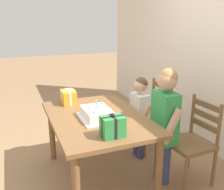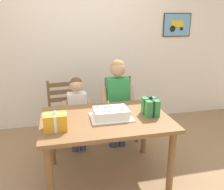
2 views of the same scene
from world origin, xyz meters
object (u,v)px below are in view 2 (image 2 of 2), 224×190
(gift_box_beside_cake, at_px, (150,107))
(dining_table, at_px, (106,126))
(child_younger, at_px, (77,108))
(gift_box_red_large, at_px, (55,122))
(child_older, at_px, (118,96))
(birthday_cake, at_px, (111,113))
(chair_left, at_px, (64,113))
(chair_right, at_px, (121,108))

(gift_box_beside_cake, bearing_deg, dining_table, 176.74)
(gift_box_beside_cake, bearing_deg, child_younger, 138.62)
(gift_box_red_large, height_order, child_older, child_older)
(gift_box_red_large, relative_size, child_older, 0.18)
(birthday_cake, distance_m, gift_box_beside_cake, 0.45)
(dining_table, relative_size, child_younger, 1.30)
(chair_left, xyz_separation_m, child_younger, (0.17, -0.28, 0.17))
(chair_left, height_order, child_younger, child_younger)
(chair_right, bearing_deg, gift_box_red_large, -130.47)
(gift_box_beside_cake, height_order, chair_left, gift_box_beside_cake)
(dining_table, height_order, chair_left, chair_left)
(dining_table, distance_m, gift_box_red_large, 0.58)
(birthday_cake, height_order, chair_left, birthday_cake)
(gift_box_beside_cake, distance_m, chair_right, 1.02)
(dining_table, distance_m, child_younger, 0.68)
(gift_box_red_large, bearing_deg, child_younger, 71.88)
(gift_box_beside_cake, xyz_separation_m, child_younger, (-0.75, 0.66, -0.20))
(gift_box_beside_cake, bearing_deg, gift_box_red_large, -171.45)
(chair_right, xyz_separation_m, child_younger, (-0.67, -0.28, 0.17))
(gift_box_beside_cake, relative_size, chair_left, 0.23)
(child_older, bearing_deg, gift_box_red_large, -135.03)
(gift_box_red_large, height_order, chair_right, gift_box_red_large)
(gift_box_beside_cake, xyz_separation_m, child_older, (-0.20, 0.66, -0.07))
(gift_box_beside_cake, relative_size, chair_right, 0.23)
(gift_box_beside_cake, distance_m, child_older, 0.70)
(gift_box_red_large, distance_m, gift_box_beside_cake, 1.03)
(birthday_cake, bearing_deg, gift_box_red_large, -164.43)
(gift_box_beside_cake, distance_m, chair_left, 1.37)
(birthday_cake, height_order, child_younger, child_younger)
(chair_left, bearing_deg, gift_box_red_large, -95.06)
(chair_right, relative_size, child_older, 0.73)
(gift_box_beside_cake, bearing_deg, birthday_cake, 179.08)
(gift_box_beside_cake, relative_size, child_older, 0.17)
(gift_box_red_large, height_order, child_younger, child_younger)
(birthday_cake, distance_m, chair_right, 1.06)
(gift_box_red_large, relative_size, chair_right, 0.24)
(birthday_cake, xyz_separation_m, gift_box_beside_cake, (0.44, -0.01, 0.04))
(chair_left, bearing_deg, child_younger, -59.09)
(child_younger, bearing_deg, gift_box_beside_cake, -41.38)
(gift_box_red_large, height_order, chair_left, gift_box_red_large)
(dining_table, xyz_separation_m, chair_left, (-0.42, 0.92, -0.17))
(chair_left, xyz_separation_m, chair_right, (0.84, 0.00, 0.00))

